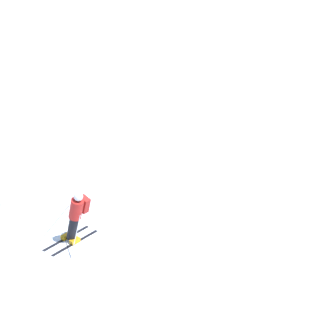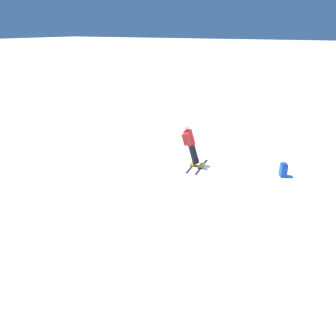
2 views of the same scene
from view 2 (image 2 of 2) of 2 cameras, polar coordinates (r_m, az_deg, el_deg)
The scene contains 3 objects.
ground_plane at distance 12.40m, azimuth 9.82°, elevation -0.70°, with size 300.00×300.00×0.00m, color white.
skier at distance 12.48m, azimuth 3.95°, elevation 4.31°, with size 1.28×1.65×1.70m.
spare_backpack at distance 12.49m, azimuth 19.45°, elevation -0.34°, with size 0.33×0.37×0.50m.
Camera 2 is at (-3.51, 10.81, 4.96)m, focal length 35.00 mm.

